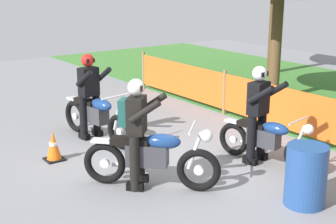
{
  "coord_description": "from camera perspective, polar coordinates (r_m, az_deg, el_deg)",
  "views": [
    {
      "loc": [
        6.35,
        -4.79,
        3.14
      ],
      "look_at": [
        -0.06,
        -0.15,
        0.9
      ],
      "focal_mm": 51.72,
      "sensor_mm": 36.0,
      "label": 1
    }
  ],
  "objects": [
    {
      "name": "rider_lead",
      "position": [
        8.36,
        10.62,
        0.11
      ],
      "size": [
        0.64,
        0.63,
        1.69
      ],
      "rotation": [
        0.0,
        0.0,
        0.2
      ],
      "color": "black",
      "rests_on": "ground"
    },
    {
      "name": "barrier_fence",
      "position": [
        10.14,
        13.19,
        0.53
      ],
      "size": [
        10.34,
        0.08,
        1.05
      ],
      "color": "olive",
      "rests_on": "ground"
    },
    {
      "name": "ground",
      "position": [
        8.55,
        1.02,
        -5.8
      ],
      "size": [
        24.0,
        24.0,
        0.02
      ],
      "primitive_type": "cube",
      "color": "gray"
    },
    {
      "name": "rider_third",
      "position": [
        7.25,
        -3.77,
        -1.8
      ],
      "size": [
        0.77,
        0.76,
        1.69
      ],
      "rotation": [
        0.0,
        0.0,
        0.75
      ],
      "color": "black",
      "rests_on": "ground"
    },
    {
      "name": "traffic_cone",
      "position": [
        8.72,
        -13.34,
        -3.93
      ],
      "size": [
        0.32,
        0.32,
        0.53
      ],
      "color": "black",
      "rests_on": "ground"
    },
    {
      "name": "spare_drum",
      "position": [
        7.09,
        15.94,
        -7.22
      ],
      "size": [
        0.58,
        0.58,
        0.88
      ],
      "primitive_type": "cylinder",
      "color": "navy",
      "rests_on": "ground"
    },
    {
      "name": "rider_trailing",
      "position": [
        9.61,
        -9.23,
        2.23
      ],
      "size": [
        0.62,
        0.6,
        1.69
      ],
      "rotation": [
        0.0,
        0.0,
        0.15
      ],
      "color": "black",
      "rests_on": "ground"
    },
    {
      "name": "motorcycle_trailing",
      "position": [
        9.56,
        -8.39,
        -0.47
      ],
      "size": [
        2.12,
        0.62,
        1.01
      ],
      "rotation": [
        0.0,
        0.0,
        0.15
      ],
      "color": "black",
      "rests_on": "ground"
    },
    {
      "name": "motorcycle_third",
      "position": [
        7.35,
        -1.94,
        -5.32
      ],
      "size": [
        1.64,
        1.55,
        1.01
      ],
      "rotation": [
        0.0,
        0.0,
        0.75
      ],
      "color": "black",
      "rests_on": "ground"
    },
    {
      "name": "motorcycle_lead",
      "position": [
        8.41,
        11.54,
        -3.24
      ],
      "size": [
        1.9,
        0.64,
        0.91
      ],
      "rotation": [
        0.0,
        0.0,
        0.2
      ],
      "color": "black",
      "rests_on": "ground"
    }
  ]
}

